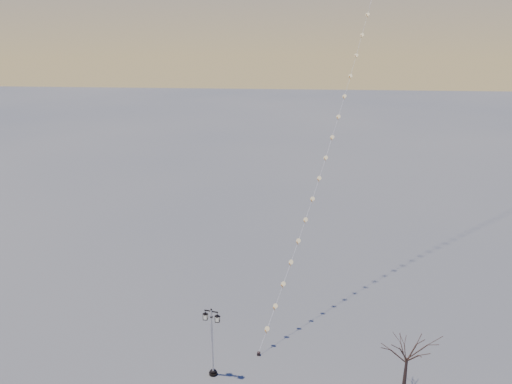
# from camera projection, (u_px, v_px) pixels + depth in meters

# --- Properties ---
(ground) EXTENTS (300.00, 300.00, 0.00)m
(ground) POSITION_uv_depth(u_px,v_px,m) (268.00, 378.00, 29.91)
(ground) COLOR #515351
(ground) RESTS_ON ground
(street_lamp) EXTENTS (1.14, 0.57, 4.57)m
(street_lamp) POSITION_uv_depth(u_px,v_px,m) (212.00, 339.00, 29.48)
(street_lamp) COLOR black
(street_lamp) RESTS_ON ground
(bare_tree) EXTENTS (2.28, 2.28, 3.78)m
(bare_tree) POSITION_uv_depth(u_px,v_px,m) (408.00, 350.00, 28.29)
(bare_tree) COLOR #31221B
(bare_tree) RESTS_ON ground
(kite_train) EXTENTS (14.40, 31.81, 44.30)m
(kite_train) POSITION_uv_depth(u_px,v_px,m) (362.00, 1.00, 39.34)
(kite_train) COLOR black
(kite_train) RESTS_ON ground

